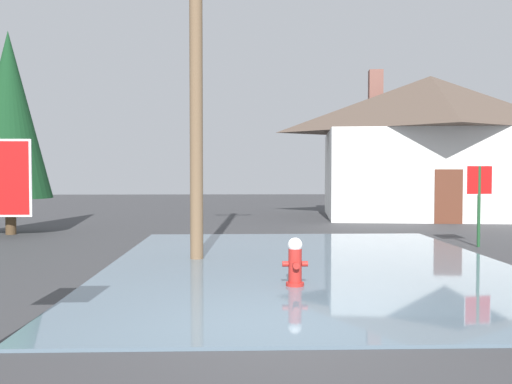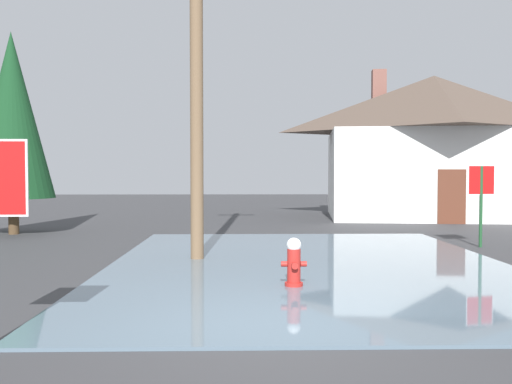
% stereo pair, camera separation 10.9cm
% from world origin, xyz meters
% --- Properties ---
extents(ground_plane, '(80.00, 80.00, 0.10)m').
position_xyz_m(ground_plane, '(0.00, 0.00, -0.05)').
color(ground_plane, '#38383A').
extents(flood_puddle, '(8.05, 10.69, 0.04)m').
position_xyz_m(flood_puddle, '(0.90, 4.41, 0.02)').
color(flood_puddle, slate).
rests_on(flood_puddle, ground).
extents(fire_hydrant, '(0.42, 0.36, 0.83)m').
position_xyz_m(fire_hydrant, '(0.39, 2.21, 0.41)').
color(fire_hydrant, '#AD231E').
rests_on(fire_hydrant, ground).
extents(utility_pole, '(1.60, 0.28, 9.95)m').
position_xyz_m(utility_pole, '(-1.43, 5.11, 5.16)').
color(utility_pole, brown).
rests_on(utility_pole, ground).
extents(stop_sign_far, '(0.74, 0.16, 2.07)m').
position_xyz_m(stop_sign_far, '(5.56, 7.06, 1.48)').
color(stop_sign_far, '#1E4C28').
rests_on(stop_sign_far, ground).
extents(house, '(9.89, 7.62, 6.38)m').
position_xyz_m(house, '(7.50, 16.32, 3.07)').
color(house, silver).
rests_on(house, ground).
extents(pine_tree_tall_left, '(2.46, 2.46, 6.16)m').
position_xyz_m(pine_tree_tall_left, '(-7.47, 10.29, 3.62)').
color(pine_tree_tall_left, '#4C3823').
rests_on(pine_tree_tall_left, ground).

